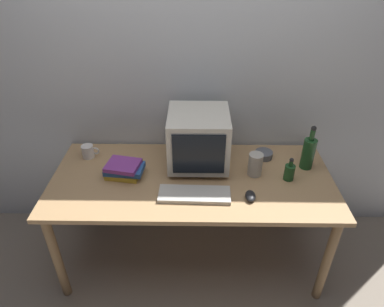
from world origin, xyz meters
The scene contains 12 objects.
ground_plane centered at (0.00, 0.00, 0.00)m, with size 6.00×6.00×0.00m, color gray.
back_wall centered at (0.00, 0.45, 1.25)m, with size 4.00×0.08×2.50m, color silver.
desk centered at (0.00, 0.00, 0.64)m, with size 1.77×0.79×0.72m.
crt_monitor centered at (0.04, 0.15, 0.91)m, with size 0.38×0.39×0.37m.
keyboard centered at (0.02, -0.18, 0.73)m, with size 0.42×0.15×0.02m, color beige.
computer_mouse centered at (0.34, -0.20, 0.74)m, with size 0.06×0.10×0.04m, color black.
bottle_tall centered at (0.75, 0.12, 0.83)m, with size 0.08×0.08×0.31m.
bottle_short centered at (0.60, -0.01, 0.78)m, with size 0.06×0.06×0.16m.
book_stack centered at (-0.43, 0.02, 0.77)m, with size 0.25×0.20×0.09m.
mug centered at (-0.71, 0.22, 0.76)m, with size 0.12×0.08×0.09m.
cd_spindle centered at (0.49, 0.23, 0.74)m, with size 0.12×0.12×0.04m, color #595B66.
metal_canister centered at (0.40, 0.04, 0.79)m, with size 0.09×0.09×0.15m, color #B7B2A8.
Camera 1 is at (0.02, -1.71, 2.02)m, focal length 31.84 mm.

